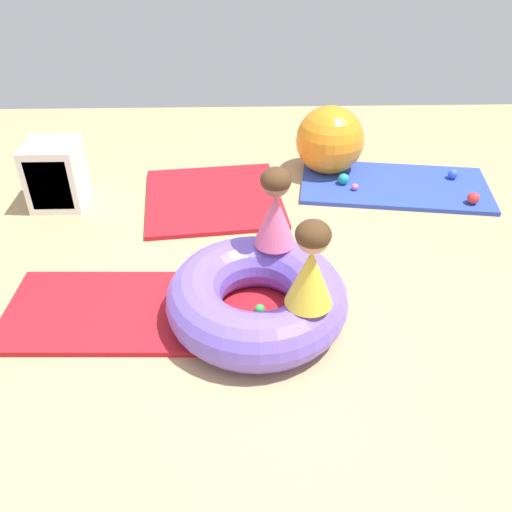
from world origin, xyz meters
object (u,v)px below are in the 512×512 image
object	(u,v)px
child_in_yellow	(311,265)
storage_cube	(55,175)
inflatable_cushion	(257,298)
play_ball_green	(260,309)
exercise_ball_large	(330,140)
play_ball_pink	(355,187)
play_ball_orange	(195,285)
play_ball_blue	(453,174)
play_ball_red	(473,198)
child_in_pink	(275,208)
play_ball_teal	(343,179)

from	to	relation	value
child_in_yellow	storage_cube	xyz separation A→B (m)	(-1.97, 1.80, -0.34)
inflatable_cushion	storage_cube	xyz separation A→B (m)	(-1.68, 1.54, 0.10)
play_ball_green	storage_cube	distance (m)	2.30
exercise_ball_large	storage_cube	xyz separation A→B (m)	(-2.43, -0.58, -0.04)
storage_cube	exercise_ball_large	bearing A→B (deg)	13.36
child_in_yellow	play_ball_pink	bearing A→B (deg)	-69.08
play_ball_orange	play_ball_blue	xyz separation A→B (m)	(2.30, 1.61, -0.01)
play_ball_red	play_ball_blue	xyz separation A→B (m)	(-0.02, 0.47, -0.01)
inflatable_cushion	play_ball_red	distance (m)	2.37
child_in_yellow	play_ball_red	xyz separation A→B (m)	(1.62, 1.65, -0.53)
play_ball_pink	storage_cube	distance (m)	2.62
child_in_yellow	storage_cube	bearing A→B (deg)	-2.94
child_in_pink	play_ball_red	xyz separation A→B (m)	(1.78, 1.03, -0.53)
child_in_yellow	play_ball_pink	distance (m)	2.09
play_ball_orange	exercise_ball_large	xyz separation A→B (m)	(1.16, 1.87, 0.23)
play_ball_red	storage_cube	distance (m)	3.60
child_in_pink	play_ball_green	distance (m)	0.66
child_in_yellow	exercise_ball_large	world-z (taller)	child_in_yellow
play_ball_green	play_ball_orange	bearing A→B (deg)	150.80
play_ball_red	exercise_ball_large	world-z (taller)	exercise_ball_large
child_in_pink	play_ball_pink	bearing A→B (deg)	3.91
exercise_ball_large	play_ball_teal	bearing A→B (deg)	-73.92
play_ball_blue	play_ball_orange	bearing A→B (deg)	-144.95
inflatable_cushion	child_in_yellow	xyz separation A→B (m)	(0.29, -0.25, 0.44)
inflatable_cushion	play_ball_pink	distance (m)	1.91
play_ball_green	play_ball_blue	distance (m)	2.63
inflatable_cushion	child_in_yellow	size ratio (longest dim) A/B	2.12
play_ball_pink	play_ball_blue	bearing A→B (deg)	11.88
play_ball_green	play_ball_pink	xyz separation A→B (m)	(0.91, 1.65, -0.00)
play_ball_pink	play_ball_blue	world-z (taller)	play_ball_blue
inflatable_cushion	child_in_pink	distance (m)	0.59
play_ball_red	inflatable_cushion	bearing A→B (deg)	-143.95
play_ball_orange	storage_cube	xyz separation A→B (m)	(-1.27, 1.30, 0.19)
play_ball_teal	exercise_ball_large	xyz separation A→B (m)	(-0.10, 0.34, 0.23)
child_in_yellow	play_ball_blue	size ratio (longest dim) A/B	5.84
inflatable_cushion	storage_cube	distance (m)	2.28
child_in_yellow	play_ball_red	world-z (taller)	child_in_yellow
child_in_yellow	play_ball_green	bearing A→B (deg)	-4.44
storage_cube	play_ball_teal	bearing A→B (deg)	5.39
child_in_yellow	play_ball_red	distance (m)	2.37
play_ball_teal	play_ball_pink	xyz separation A→B (m)	(0.09, -0.12, -0.02)
inflatable_cushion	play_ball_orange	world-z (taller)	inflatable_cushion
storage_cube	child_in_yellow	bearing A→B (deg)	-42.42
child_in_yellow	inflatable_cushion	bearing A→B (deg)	-1.71
inflatable_cushion	play_ball_red	bearing A→B (deg)	36.05
play_ball_pink	play_ball_orange	world-z (taller)	play_ball_orange
play_ball_green	play_ball_orange	xyz separation A→B (m)	(-0.43, 0.24, 0.02)
play_ball_green	exercise_ball_large	distance (m)	2.25
child_in_pink	play_ball_pink	world-z (taller)	child_in_pink
inflatable_cushion	play_ball_blue	world-z (taller)	inflatable_cushion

